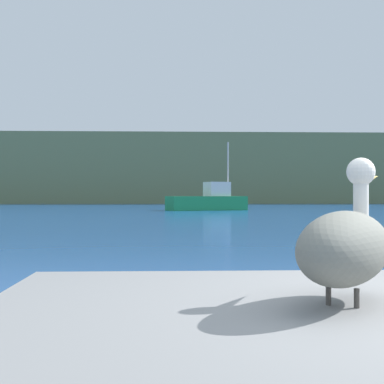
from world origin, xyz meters
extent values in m
cube|color=#6B7A51|center=(0.00, 78.90, 4.75)|extent=(140.00, 17.15, 9.50)
cube|color=gray|center=(-0.88, -0.13, 0.35)|extent=(3.96, 2.76, 0.71)
ellipsoid|color=slate|center=(-0.88, -0.13, 1.01)|extent=(0.91, 1.09, 0.41)
cylinder|color=white|center=(-0.69, 0.17, 1.23)|extent=(0.09, 0.09, 0.32)
sphere|color=white|center=(-0.69, 0.17, 1.44)|extent=(0.17, 0.17, 0.17)
cone|color=gold|center=(-0.54, 0.40, 1.41)|extent=(0.26, 0.37, 0.09)
cylinder|color=#4C4742|center=(-0.98, -0.14, 0.76)|extent=(0.03, 0.03, 0.10)
cylinder|color=#4C4742|center=(-0.85, -0.22, 0.76)|extent=(0.03, 0.03, 0.10)
cube|color=#1E8C4C|center=(1.19, 41.94, 0.56)|extent=(6.70, 4.12, 1.13)
cube|color=silver|center=(2.05, 42.24, 1.71)|extent=(2.19, 2.15, 1.16)
cylinder|color=#B2B2B2|center=(2.99, 42.57, 3.34)|extent=(0.12, 0.12, 4.42)
camera|label=1|loc=(-1.84, -3.14, 1.31)|focal=52.55mm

